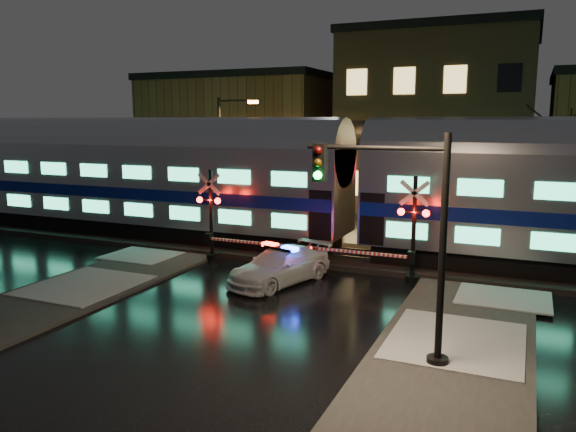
% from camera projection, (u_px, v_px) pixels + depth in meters
% --- Properties ---
extents(ground, '(120.00, 120.00, 0.00)m').
position_uv_depth(ground, '(282.00, 287.00, 20.48)').
color(ground, black).
rests_on(ground, ground).
extents(ballast, '(90.00, 4.20, 0.24)m').
position_uv_depth(ballast, '(328.00, 255.00, 24.99)').
color(ballast, black).
rests_on(ballast, ground).
extents(sidewalk_left, '(4.00, 20.00, 0.12)m').
position_uv_depth(sidewalk_left, '(15.00, 313.00, 17.60)').
color(sidewalk_left, '#2D2D2D').
rests_on(sidewalk_left, ground).
extents(sidewalk_right, '(4.00, 20.00, 0.12)m').
position_uv_depth(sidewalk_right, '(439.00, 392.00, 12.50)').
color(sidewalk_right, '#2D2D2D').
rests_on(sidewalk_right, ground).
extents(building_left, '(14.00, 10.00, 9.00)m').
position_uv_depth(building_left, '(246.00, 140.00, 44.72)').
color(building_left, brown).
rests_on(building_left, ground).
extents(building_mid, '(12.00, 11.00, 11.50)m').
position_uv_depth(building_mid, '(440.00, 124.00, 39.07)').
color(building_mid, brown).
rests_on(building_mid, ground).
extents(train, '(51.00, 3.12, 5.92)m').
position_uv_depth(train, '(357.00, 183.00, 23.93)').
color(train, black).
rests_on(train, ballast).
extents(police_car, '(3.13, 4.88, 1.47)m').
position_uv_depth(police_car, '(280.00, 266.00, 20.95)').
color(police_car, silver).
rests_on(police_car, ground).
extents(crossing_signal_right, '(5.69, 0.65, 4.03)m').
position_uv_depth(crossing_signal_right, '(403.00, 240.00, 20.76)').
color(crossing_signal_right, black).
rests_on(crossing_signal_right, ground).
extents(crossing_signal_left, '(5.60, 0.65, 3.97)m').
position_uv_depth(crossing_signal_left, '(217.00, 225.00, 23.88)').
color(crossing_signal_left, black).
rests_on(crossing_signal_left, ground).
extents(traffic_light, '(3.72, 0.68, 5.75)m').
position_uv_depth(traffic_light, '(405.00, 244.00, 13.63)').
color(traffic_light, black).
rests_on(traffic_light, ground).
extents(streetlight, '(2.42, 0.25, 7.25)m').
position_uv_depth(streetlight, '(224.00, 154.00, 30.87)').
color(streetlight, black).
rests_on(streetlight, ground).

